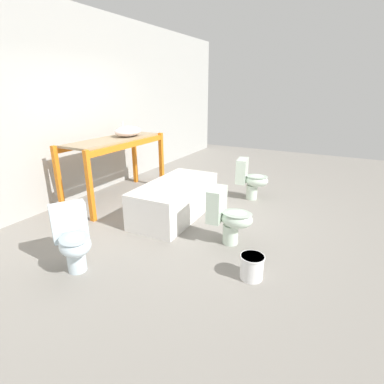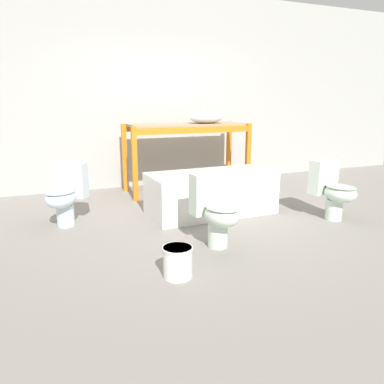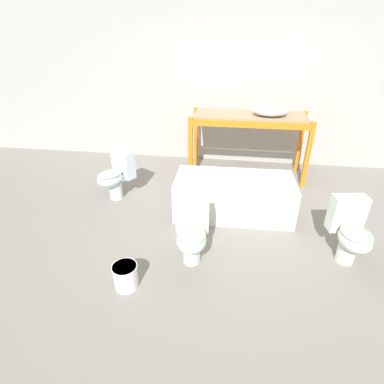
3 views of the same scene
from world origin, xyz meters
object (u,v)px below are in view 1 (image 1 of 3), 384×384
Objects in this scene: toilet_near at (228,215)px; bucket_white at (252,266)px; sink_basin at (128,131)px; toilet_far at (73,238)px; toilet_extra at (250,178)px; bathtub_main at (175,197)px.

bucket_white is (-0.60, -0.51, -0.24)m from toilet_near.
sink_basin is 2.60m from toilet_near.
toilet_near is at bearing -111.94° from sink_basin.
toilet_far is at bearing 112.79° from bucket_white.
sink_basin is 2.33m from toilet_extra.
toilet_near is 0.82m from bucket_white.
toilet_extra is 2.45m from bucket_white.
toilet_extra is (3.06, -1.00, 0.00)m from toilet_far.
toilet_near is at bearing -114.22° from bathtub_main.
bucket_white is (-1.03, -1.56, -0.17)m from bathtub_main.
bucket_white is at bearing -145.10° from toilet_near.
toilet_far is at bearing 171.54° from bathtub_main.
bucket_white is (0.74, -1.77, -0.24)m from toilet_far.
toilet_near is 1.73m from toilet_extra.
toilet_far is 2.73× the size of bucket_white.
bathtub_main is at bearing 56.46° from bucket_white.
toilet_far is (-1.78, 0.21, 0.07)m from bathtub_main.
bucket_white is (-2.31, -0.77, -0.24)m from toilet_extra.
toilet_far reaches higher than bucket_white.
toilet_near is 2.73× the size of bucket_white.
toilet_far reaches higher than bathtub_main.
sink_basin reaches higher than bathtub_main.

